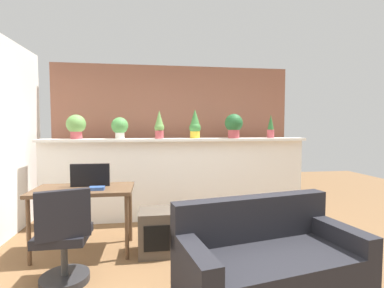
% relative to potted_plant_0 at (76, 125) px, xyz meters
% --- Properties ---
extents(divider_wall, '(4.06, 0.16, 1.23)m').
position_rel_potted_plant_0_xyz_m(divider_wall, '(1.49, 0.01, -0.85)').
color(divider_wall, white).
rests_on(divider_wall, ground).
extents(plant_shelf, '(4.06, 0.32, 0.04)m').
position_rel_potted_plant_0_xyz_m(plant_shelf, '(1.49, -0.03, -0.22)').
color(plant_shelf, white).
rests_on(plant_shelf, divider_wall).
extents(brick_wall_behind, '(4.06, 0.10, 2.50)m').
position_rel_potted_plant_0_xyz_m(brick_wall_behind, '(1.49, 0.61, -0.22)').
color(brick_wall_behind, '#935B47').
rests_on(brick_wall_behind, ground).
extents(potted_plant_0, '(0.28, 0.28, 0.36)m').
position_rel_potted_plant_0_xyz_m(potted_plant_0, '(0.00, 0.00, 0.00)').
color(potted_plant_0, '#B7474C').
rests_on(potted_plant_0, plant_shelf).
extents(potted_plant_1, '(0.25, 0.25, 0.32)m').
position_rel_potted_plant_0_xyz_m(potted_plant_1, '(0.63, -0.01, -0.02)').
color(potted_plant_1, silver).
rests_on(potted_plant_1, plant_shelf).
extents(potted_plant_2, '(0.15, 0.15, 0.43)m').
position_rel_potted_plant_0_xyz_m(potted_plant_2, '(1.21, -0.06, 0.00)').
color(potted_plant_2, '#B7474C').
rests_on(potted_plant_2, plant_shelf).
extents(potted_plant_3, '(0.18, 0.18, 0.45)m').
position_rel_potted_plant_0_xyz_m(potted_plant_3, '(1.77, 0.01, 0.01)').
color(potted_plant_3, gold).
rests_on(potted_plant_3, plant_shelf).
extents(potted_plant_4, '(0.28, 0.28, 0.38)m').
position_rel_potted_plant_0_xyz_m(potted_plant_4, '(2.38, -0.05, 0.01)').
color(potted_plant_4, '#B7474C').
rests_on(potted_plant_4, plant_shelf).
extents(potted_plant_5, '(0.11, 0.11, 0.38)m').
position_rel_potted_plant_0_xyz_m(potted_plant_5, '(3.01, -0.00, -0.02)').
color(potted_plant_5, '#B7474C').
rests_on(potted_plant_5, plant_shelf).
extents(desk, '(1.10, 0.60, 0.75)m').
position_rel_potted_plant_0_xyz_m(desk, '(0.32, -1.01, -0.80)').
color(desk, brown).
rests_on(desk, ground).
extents(tv_monitor, '(0.44, 0.04, 0.27)m').
position_rel_potted_plant_0_xyz_m(tv_monitor, '(0.38, -0.93, -0.59)').
color(tv_monitor, black).
rests_on(tv_monitor, desk).
extents(office_chair, '(0.50, 0.50, 0.91)m').
position_rel_potted_plant_0_xyz_m(office_chair, '(0.31, -1.71, -1.08)').
color(office_chair, '#262628').
rests_on(office_chair, ground).
extents(side_cube_shelf, '(0.40, 0.41, 0.50)m').
position_rel_potted_plant_0_xyz_m(side_cube_shelf, '(1.15, -1.16, -1.22)').
color(side_cube_shelf, '#4C4238').
rests_on(side_cube_shelf, ground).
extents(book_on_desk, '(0.17, 0.10, 0.04)m').
position_rel_potted_plant_0_xyz_m(book_on_desk, '(0.49, -1.13, -0.70)').
color(book_on_desk, '#2D4C8C').
rests_on(book_on_desk, desk).
extents(couch, '(1.68, 1.04, 0.80)m').
position_rel_potted_plant_0_xyz_m(couch, '(2.09, -2.10, -1.19)').
color(couch, black).
rests_on(couch, ground).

